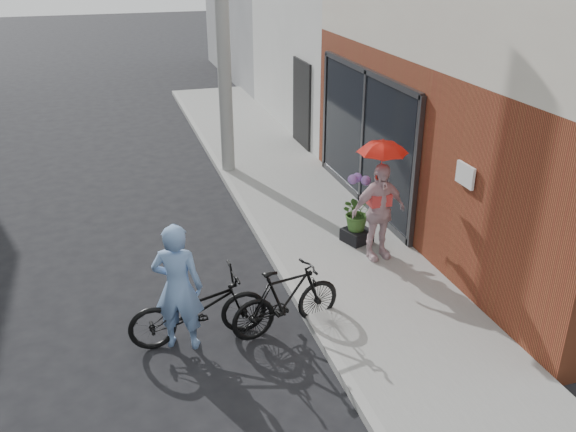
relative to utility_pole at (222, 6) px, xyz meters
name	(u,v)px	position (x,y,z in m)	size (l,w,h in m)	color
ground	(242,338)	(-1.10, -6.00, -3.50)	(80.00, 80.00, 0.00)	black
sidewalk	(338,244)	(1.00, -4.00, -3.44)	(2.20, 24.00, 0.12)	gray
curb	(271,254)	(-0.16, -4.00, -3.44)	(0.12, 24.00, 0.12)	#9E9E99
utility_pole	(222,6)	(0.00, 0.00, 0.00)	(0.28, 0.28, 7.00)	#9E9E99
officer	(178,287)	(-1.86, -5.92, -2.66)	(0.62, 0.40, 1.69)	#7297CC
bike_left	(198,308)	(-1.62, -5.87, -3.04)	(0.61, 1.76, 0.93)	black
bike_right	(286,299)	(-0.50, -5.99, -3.04)	(0.44, 1.55, 0.93)	black
kimono_woman	(378,212)	(1.38, -4.67, -2.61)	(0.91, 0.38, 1.55)	beige
parasol	(383,143)	(1.38, -4.67, -1.52)	(0.72, 0.72, 0.63)	red
planter	(357,235)	(1.30, -4.08, -3.27)	(0.41, 0.41, 0.21)	black
potted_plant	(358,212)	(1.30, -4.08, -2.85)	(0.56, 0.49, 0.62)	#406E2C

